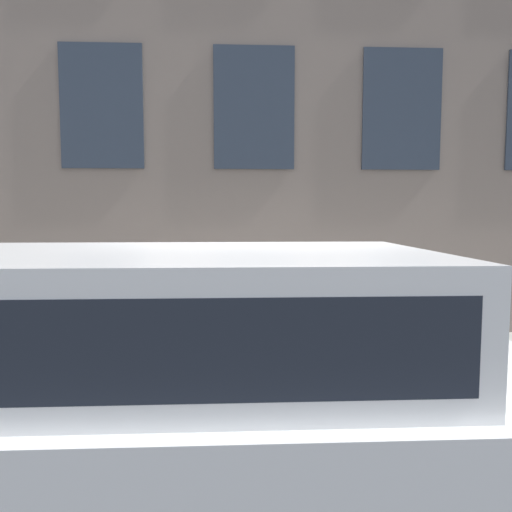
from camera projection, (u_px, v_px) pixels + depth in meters
The scene contains 6 objects.
ground_plane at pixel (270, 433), 4.39m from camera, with size 80.00×80.00×0.00m, color #38383A.
sidewalk at pixel (260, 372), 5.82m from camera, with size 2.88×60.00×0.16m.
building_facade at pixel (254, 57), 7.05m from camera, with size 0.33×40.00×8.27m.
fire_hydrant at pixel (280, 354), 5.03m from camera, with size 0.28×0.41×0.70m.
person at pixel (233, 319), 5.36m from camera, with size 0.26×0.17×1.07m.
parked_truck_white_near at pixel (157, 375), 2.86m from camera, with size 1.95×4.84×1.72m.
Camera 1 is at (-4.22, 0.34, 1.94)m, focal length 35.00 mm.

